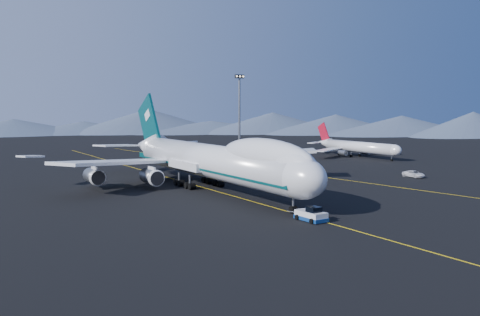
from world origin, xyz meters
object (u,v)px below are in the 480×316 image
service_van (414,174)px  pushback_tug (311,216)px  boeing_747 (211,160)px  second_jet (356,147)px  floodlight_mast (239,114)px

service_van → pushback_tug: bearing=-152.7°
boeing_747 → second_jet: (71.80, 35.99, -2.56)m
second_jet → service_van: second_jet is taller
pushback_tug → second_jet: second_jet is taller
pushback_tug → service_van: size_ratio=0.93×
boeing_747 → pushback_tug: size_ratio=14.54×
boeing_747 → floodlight_mast: size_ratio=2.69×
pushback_tug → second_jet: 99.96m
pushback_tug → floodlight_mast: 109.70m
boeing_747 → pushback_tug: bearing=-92.1°
boeing_747 → service_van: boeing_747 is taller
second_jet → service_van: bearing=-101.6°
service_van → floodlight_mast: (-2.53, 73.47, 12.91)m
second_jet → floodlight_mast: (-25.80, 29.90, 10.40)m
second_jet → boeing_747: bearing=-136.8°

